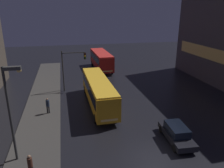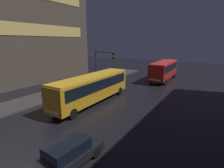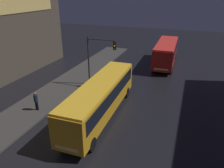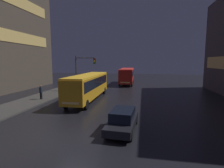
{
  "view_description": "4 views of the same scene",
  "coord_description": "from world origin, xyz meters",
  "px_view_note": "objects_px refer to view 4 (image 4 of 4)",
  "views": [
    {
      "loc": [
        -6.23,
        -12.9,
        10.78
      ],
      "look_at": [
        -0.88,
        10.78,
        2.56
      ],
      "focal_mm": 35.0,
      "sensor_mm": 36.0,
      "label": 1
    },
    {
      "loc": [
        9.43,
        -3.97,
        6.87
      ],
      "look_at": [
        -1.35,
        13.11,
        1.91
      ],
      "focal_mm": 28.0,
      "sensor_mm": 36.0,
      "label": 2
    },
    {
      "loc": [
        4.05,
        -4.22,
        10.12
      ],
      "look_at": [
        -1.84,
        11.77,
        2.77
      ],
      "focal_mm": 35.0,
      "sensor_mm": 36.0,
      "label": 3
    },
    {
      "loc": [
        4.14,
        -9.74,
        4.76
      ],
      "look_at": [
        0.63,
        9.88,
        2.21
      ],
      "focal_mm": 28.0,
      "sensor_mm": 36.0,
      "label": 4
    }
  ],
  "objects_px": {
    "car_taxi": "(123,120)",
    "bus_near": "(89,84)",
    "pedestrian_near": "(41,91)",
    "bus_far": "(127,75)",
    "traffic_light_main": "(83,67)"
  },
  "relations": [
    {
      "from": "bus_near",
      "to": "bus_far",
      "type": "xyz_separation_m",
      "value": [
        3.26,
        16.36,
        0.08
      ]
    },
    {
      "from": "bus_near",
      "to": "traffic_light_main",
      "type": "bearing_deg",
      "value": -65.7
    },
    {
      "from": "car_taxi",
      "to": "pedestrian_near",
      "type": "xyz_separation_m",
      "value": [
        -11.06,
        7.72,
        0.41
      ]
    },
    {
      "from": "bus_near",
      "to": "bus_far",
      "type": "relative_size",
      "value": 1.15
    },
    {
      "from": "bus_far",
      "to": "bus_near",
      "type": "bearing_deg",
      "value": 77.2
    },
    {
      "from": "bus_near",
      "to": "pedestrian_near",
      "type": "bearing_deg",
      "value": 11.48
    },
    {
      "from": "bus_near",
      "to": "bus_far",
      "type": "distance_m",
      "value": 16.68
    },
    {
      "from": "pedestrian_near",
      "to": "bus_near",
      "type": "bearing_deg",
      "value": -73.46
    },
    {
      "from": "car_taxi",
      "to": "bus_near",
      "type": "bearing_deg",
      "value": -55.41
    },
    {
      "from": "traffic_light_main",
      "to": "pedestrian_near",
      "type": "bearing_deg",
      "value": -112.94
    },
    {
      "from": "pedestrian_near",
      "to": "traffic_light_main",
      "type": "distance_m",
      "value": 8.16
    },
    {
      "from": "bus_near",
      "to": "traffic_light_main",
      "type": "height_order",
      "value": "traffic_light_main"
    },
    {
      "from": "bus_far",
      "to": "pedestrian_near",
      "type": "distance_m",
      "value": 19.8
    },
    {
      "from": "pedestrian_near",
      "to": "traffic_light_main",
      "type": "relative_size",
      "value": 0.31
    },
    {
      "from": "bus_near",
      "to": "pedestrian_near",
      "type": "height_order",
      "value": "bus_near"
    }
  ]
}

